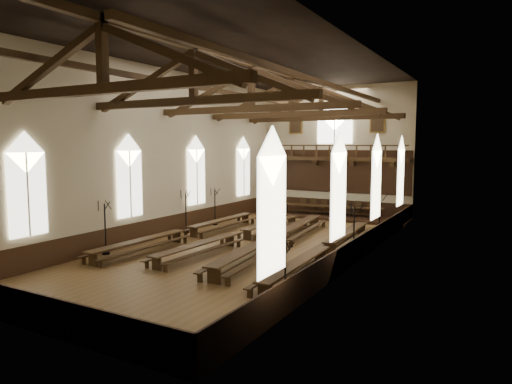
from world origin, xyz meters
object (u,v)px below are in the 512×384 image
candelabrum_right_mid (354,241)px  candelabrum_right_near (285,286)px  candelabrum_left_near (106,238)px  candelabrum_right_far (379,225)px  high_table (331,207)px  refectory_row_b (239,235)px  dais (331,216)px  candelabrum_left_mid (186,220)px  refectory_row_c (277,238)px  refectory_row_d (325,248)px  candelabrum_left_far (215,214)px  refectory_row_a (186,231)px

candelabrum_right_mid → candelabrum_right_near: bearing=-90.0°
candelabrum_left_near → candelabrum_right_far: bearing=43.2°
high_table → refectory_row_b: bearing=-97.4°
candelabrum_right_mid → candelabrum_right_far: candelabrum_right_far is taller
dais → candelabrum_right_mid: bearing=-64.7°
candelabrum_left_near → candelabrum_left_mid: candelabrum_left_near is taller
refectory_row_c → candelabrum_right_far: bearing=49.1°
refectory_row_b → candelabrum_right_mid: (6.61, 0.00, 0.32)m
refectory_row_b → candelabrum_right_near: (6.61, -7.74, 0.21)m
refectory_row_d → candelabrum_left_far: 11.20m
refectory_row_b → candelabrum_left_far: size_ratio=5.35×
refectory_row_a → dais: size_ratio=1.22×
refectory_row_a → refectory_row_d: (8.65, -0.12, 0.01)m
refectory_row_a → dais: bearing=68.8°
candelabrum_left_far → candelabrum_right_near: bearing=-47.0°
candelabrum_right_near → candelabrum_right_far: 12.62m
refectory_row_c → candelabrum_right_mid: 4.24m
refectory_row_c → candelabrum_left_far: candelabrum_left_far is taller
refectory_row_c → candelabrum_right_far: candelabrum_right_far is taller
refectory_row_b → high_table: (1.42, 10.99, 0.32)m
high_table → candelabrum_right_mid: 12.15m
candelabrum_right_near → refectory_row_d: bearing=99.3°
candelabrum_left_mid → candelabrum_right_far: (11.10, 3.91, 0.02)m
refectory_row_c → candelabrum_left_far: size_ratio=5.71×
refectory_row_b → refectory_row_c: size_ratio=0.94×
dais → candelabrum_left_near: (-5.91, -16.53, 0.73)m
refectory_row_a → high_table: bearing=68.8°
candelabrum_left_far → candelabrum_right_mid: (11.10, -4.18, 0.03)m
refectory_row_d → high_table: bearing=108.9°
refectory_row_b → candelabrum_left_far: bearing=137.1°
candelabrum_left_near → candelabrum_left_mid: bearing=90.0°
refectory_row_b → candelabrum_right_near: size_ratio=5.96×
refectory_row_c → refectory_row_d: refectory_row_c is taller
refectory_row_b → candelabrum_right_mid: 6.61m
refectory_row_d → candelabrum_left_near: size_ratio=5.15×
refectory_row_b → candelabrum_left_near: 7.14m
candelabrum_left_near → candelabrum_left_mid: size_ratio=1.02×
refectory_row_c → candelabrum_left_mid: (-6.87, 0.99, 0.26)m
candelabrum_left_mid → refectory_row_c: bearing=-8.2°
refectory_row_d → candelabrum_right_far: (1.12, 5.78, 0.32)m
refectory_row_b → refectory_row_d: (5.49, -0.90, 0.03)m
dais → candelabrum_left_near: candelabrum_left_near is taller
candelabrum_left_mid → candelabrum_right_far: bearing=19.4°
refectory_row_a → candelabrum_left_mid: 2.23m
refectory_row_d → high_table: high_table is taller
candelabrum_right_near → candelabrum_left_mid: bearing=141.9°
candelabrum_left_far → candelabrum_right_far: candelabrum_right_far is taller
candelabrum_left_mid → candelabrum_left_far: 3.20m
candelabrum_left_near → candelabrum_left_far: candelabrum_left_near is taller
refectory_row_a → candelabrum_right_mid: bearing=4.6°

